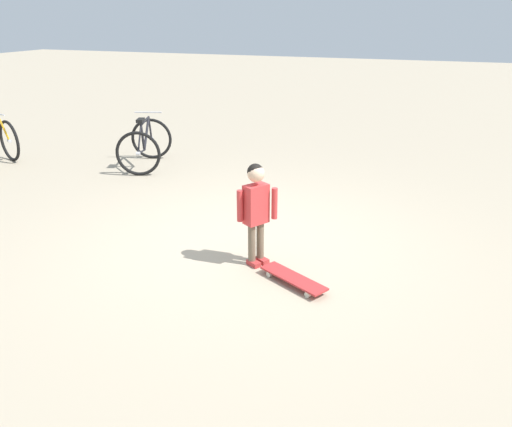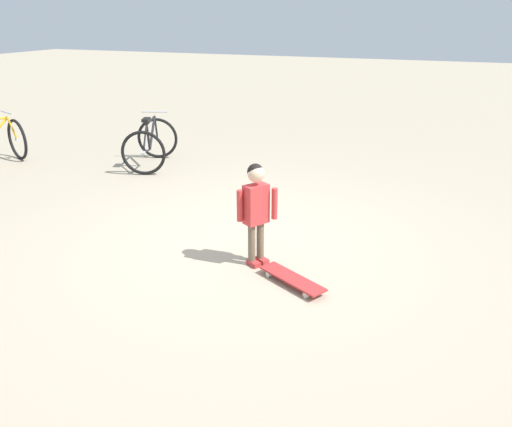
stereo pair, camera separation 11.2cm
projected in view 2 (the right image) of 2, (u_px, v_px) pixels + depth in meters
name	position (u px, v px, depth m)	size (l,w,h in m)	color
ground_plane	(247.00, 241.00, 5.82)	(50.00, 50.00, 0.00)	tan
child_person	(256.00, 204.00, 5.07)	(0.36, 0.28, 1.06)	brown
skateboard	(292.00, 279.00, 4.87)	(0.74, 0.52, 0.07)	#B22D2D
bicycle_near	(151.00, 144.00, 8.53)	(1.03, 1.25, 0.85)	black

